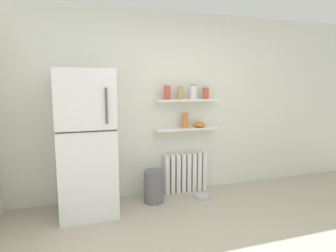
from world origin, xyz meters
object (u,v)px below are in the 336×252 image
(pet_food_bowl, at_px, (202,196))
(radiator, at_px, (185,172))
(storage_jar_3, at_px, (206,93))
(refrigerator, at_px, (86,143))
(storage_jar_1, at_px, (180,93))
(vase, at_px, (185,120))
(trash_bin, at_px, (154,186))
(shelf_bowl, at_px, (200,124))
(storage_jar_0, at_px, (167,92))
(storage_jar_2, at_px, (193,92))

(pet_food_bowl, bearing_deg, radiator, 110.27)
(storage_jar_3, bearing_deg, radiator, 174.22)
(refrigerator, height_order, radiator, refrigerator)
(radiator, distance_m, storage_jar_1, 1.19)
(refrigerator, height_order, vase, refrigerator)
(trash_bin, distance_m, pet_food_bowl, 0.72)
(storage_jar_3, distance_m, shelf_bowl, 0.47)
(storage_jar_1, relative_size, trash_bin, 0.43)
(storage_jar_0, height_order, pet_food_bowl, storage_jar_0)
(pet_food_bowl, bearing_deg, refrigerator, 177.61)
(trash_bin, height_order, pet_food_bowl, trash_bin)
(storage_jar_3, xyz_separation_m, vase, (-0.32, -0.00, -0.39))
(storage_jar_2, distance_m, storage_jar_3, 0.20)
(storage_jar_1, distance_m, storage_jar_2, 0.20)
(refrigerator, relative_size, storage_jar_0, 8.63)
(storage_jar_1, xyz_separation_m, shelf_bowl, (0.30, 0.00, -0.47))
(storage_jar_0, bearing_deg, shelf_bowl, 0.00)
(vase, bearing_deg, shelf_bowl, 0.00)
(storage_jar_1, xyz_separation_m, trash_bin, (-0.46, -0.21, -1.25))
(storage_jar_1, height_order, shelf_bowl, storage_jar_1)
(trash_bin, bearing_deg, pet_food_bowl, -7.90)
(vase, bearing_deg, radiator, 49.83)
(refrigerator, bearing_deg, pet_food_bowl, -2.39)
(radiator, relative_size, storage_jar_2, 3.10)
(refrigerator, xyz_separation_m, storage_jar_2, (1.51, 0.24, 0.60))
(radiator, relative_size, storage_jar_0, 3.18)
(vase, bearing_deg, storage_jar_1, -180.00)
(vase, height_order, shelf_bowl, vase)
(storage_jar_3, xyz_separation_m, trash_bin, (-0.85, -0.21, -1.25))
(storage_jar_0, distance_m, shelf_bowl, 0.69)
(radiator, xyz_separation_m, storage_jar_3, (0.30, -0.03, 1.18))
(radiator, bearing_deg, trash_bin, -156.74)
(storage_jar_1, height_order, trash_bin, storage_jar_1)
(refrigerator, xyz_separation_m, radiator, (1.41, 0.27, -0.59))
(refrigerator, relative_size, storage_jar_3, 9.81)
(storage_jar_2, xyz_separation_m, storage_jar_3, (0.20, 0.00, -0.02))
(storage_jar_0, height_order, storage_jar_2, storage_jar_2)
(shelf_bowl, bearing_deg, radiator, 171.67)
(radiator, height_order, pet_food_bowl, radiator)
(radiator, height_order, trash_bin, radiator)
(storage_jar_3, xyz_separation_m, pet_food_bowl, (-0.17, -0.30, -1.44))
(vase, relative_size, shelf_bowl, 1.21)
(vase, bearing_deg, storage_jar_2, 0.00)
(trash_bin, bearing_deg, storage_jar_2, 17.72)
(trash_bin, bearing_deg, storage_jar_1, 24.56)
(refrigerator, bearing_deg, vase, 9.81)
(refrigerator, relative_size, pet_food_bowl, 8.35)
(storage_jar_2, bearing_deg, radiator, 163.10)
(refrigerator, bearing_deg, storage_jar_0, 12.13)
(shelf_bowl, bearing_deg, storage_jar_1, -180.00)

